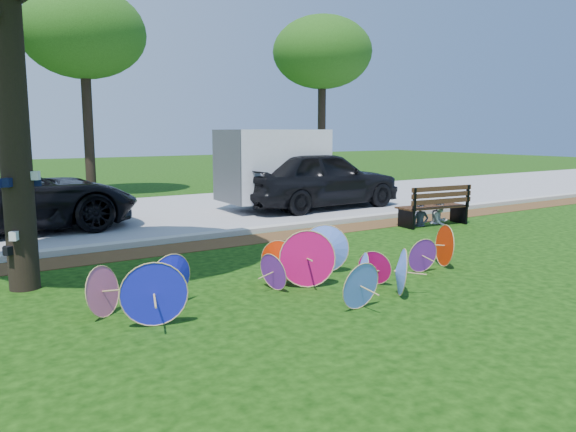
# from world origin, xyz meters

# --- Properties ---
(ground) EXTENTS (90.00, 90.00, 0.00)m
(ground) POSITION_xyz_m (0.00, 0.00, 0.00)
(ground) COLOR black
(ground) RESTS_ON ground
(mulch_strip) EXTENTS (90.00, 1.00, 0.01)m
(mulch_strip) POSITION_xyz_m (0.00, 4.50, 0.01)
(mulch_strip) COLOR #472D16
(mulch_strip) RESTS_ON ground
(curb) EXTENTS (90.00, 0.30, 0.12)m
(curb) POSITION_xyz_m (0.00, 5.20, 0.06)
(curb) COLOR #B7B5AD
(curb) RESTS_ON ground
(street) EXTENTS (90.00, 8.00, 0.01)m
(street) POSITION_xyz_m (0.00, 9.35, 0.01)
(street) COLOR gray
(street) RESTS_ON ground
(parasol_pile) EXTENTS (6.39, 2.24, 0.88)m
(parasol_pile) POSITION_xyz_m (-0.14, 0.63, 0.37)
(parasol_pile) COLOR #B90950
(parasol_pile) RESTS_ON ground
(black_van) EXTENTS (6.09, 2.91, 1.68)m
(black_van) POSITION_xyz_m (-3.23, 8.38, 0.84)
(black_van) COLOR black
(black_van) RESTS_ON ground
(dark_pickup) EXTENTS (5.35, 2.31, 1.80)m
(dark_pickup) POSITION_xyz_m (5.40, 7.76, 0.90)
(dark_pickup) COLOR black
(dark_pickup) RESTS_ON ground
(cargo_trailer) EXTENTS (3.08, 2.03, 2.70)m
(cargo_trailer) POSITION_xyz_m (4.06, 8.29, 1.35)
(cargo_trailer) COLOR white
(cargo_trailer) RESTS_ON ground
(park_bench) EXTENTS (1.99, 0.92, 1.00)m
(park_bench) POSITION_xyz_m (5.94, 3.68, 0.50)
(park_bench) COLOR black
(park_bench) RESTS_ON ground
(person_left) EXTENTS (0.50, 0.42, 1.17)m
(person_left) POSITION_xyz_m (5.59, 3.73, 0.58)
(person_left) COLOR #3A3E4F
(person_left) RESTS_ON ground
(person_right) EXTENTS (0.68, 0.56, 1.26)m
(person_right) POSITION_xyz_m (6.29, 3.73, 0.63)
(person_right) COLOR silver
(person_right) RESTS_ON ground
(bg_trees) EXTENTS (19.59, 5.73, 7.40)m
(bg_trees) POSITION_xyz_m (2.11, 15.25, 5.77)
(bg_trees) COLOR black
(bg_trees) RESTS_ON ground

